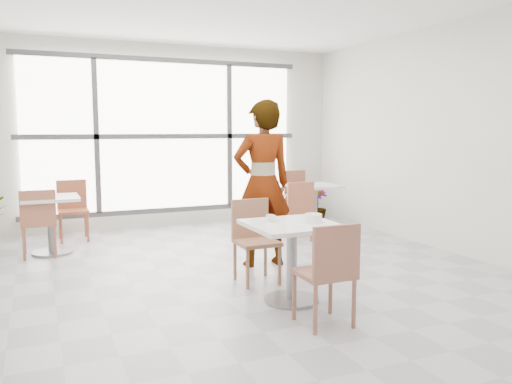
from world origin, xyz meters
name	(u,v)px	position (x,y,z in m)	size (l,w,h in m)	color
floor	(245,282)	(0.00, 0.00, 0.00)	(7.00, 7.00, 0.00)	#9E9EA5
wall_back	(165,136)	(0.00, 3.50, 1.50)	(6.00, 6.00, 0.00)	silver
wall_right	(465,138)	(3.00, 0.00, 1.50)	(7.00, 7.00, 0.00)	silver
window	(166,136)	(0.00, 3.44, 1.50)	(4.60, 0.07, 2.52)	white
main_table	(292,247)	(0.18, -0.74, 0.52)	(0.80, 0.80, 0.75)	white
chair_near	(329,268)	(0.16, -1.43, 0.50)	(0.42, 0.42, 0.87)	#915948
chair_far	(254,234)	(0.12, 0.03, 0.50)	(0.42, 0.42, 0.87)	#926247
oatmeal_bowl	(313,218)	(0.37, -0.79, 0.79)	(0.21, 0.21, 0.09)	white
coffee_cup	(270,219)	(0.02, -0.60, 0.78)	(0.16, 0.13, 0.07)	white
person	(262,184)	(0.46, 0.57, 0.98)	(0.71, 0.47, 1.95)	black
bg_table_left	(51,217)	(-1.84, 2.17, 0.49)	(0.70, 0.70, 0.75)	silver
bg_table_right	(314,201)	(2.02, 2.07, 0.49)	(0.70, 0.70, 0.75)	silver
bg_chair_left_near	(38,219)	(-1.99, 2.00, 0.50)	(0.42, 0.42, 0.87)	#98583E
bg_chair_left_far	(73,206)	(-1.52, 2.99, 0.50)	(0.42, 0.42, 0.87)	#9C4F35
bg_chair_right_near	(297,207)	(1.45, 1.57, 0.50)	(0.42, 0.42, 0.87)	#A55B3E
bg_chair_right_far	(297,191)	(2.34, 3.24, 0.50)	(0.42, 0.42, 0.87)	brown
plant_right	(316,205)	(2.39, 2.65, 0.32)	(0.36, 0.36, 0.64)	#658A4F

